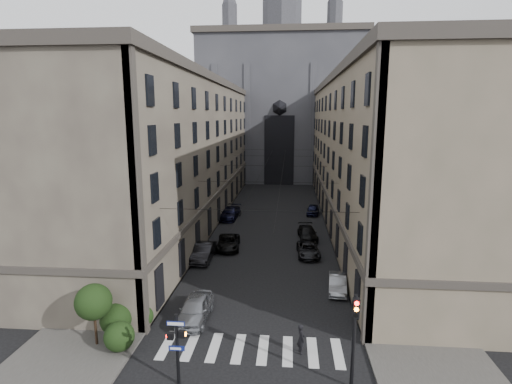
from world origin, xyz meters
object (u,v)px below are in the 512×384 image
(pedestrian_signal_left, at_px, (177,344))
(car_right_far, at_px, (313,210))
(car_left_far, at_px, (230,213))
(car_right_midnear, at_px, (308,250))
(car_left_midfar, at_px, (228,242))
(car_right_midfar, at_px, (308,233))
(gothic_tower, at_px, (281,98))
(traffic_light_right, at_px, (354,331))
(car_left_near, at_px, (195,309))
(pedestrian, at_px, (301,339))
(car_right_near, at_px, (337,283))
(car_left_midnear, at_px, (204,252))

(pedestrian_signal_left, distance_m, car_right_far, 38.84)
(car_left_far, height_order, car_right_midnear, car_left_far)
(car_left_midfar, relative_size, car_right_midfar, 1.03)
(gothic_tower, xyz_separation_m, car_right_far, (5.60, -35.73, -17.10))
(traffic_light_right, height_order, car_right_far, traffic_light_right)
(traffic_light_right, distance_m, car_right_midnear, 20.18)
(pedestrian_signal_left, bearing_deg, car_left_midfar, 91.79)
(gothic_tower, bearing_deg, car_right_midfar, -84.76)
(pedestrian_signal_left, relative_size, car_left_midfar, 0.80)
(pedestrian_signal_left, distance_m, car_left_far, 34.37)
(car_left_far, bearing_deg, car_right_midnear, -47.79)
(gothic_tower, relative_size, car_right_midnear, 12.40)
(traffic_light_right, relative_size, car_right_midfar, 1.07)
(car_right_far, bearing_deg, car_right_midnear, -87.39)
(car_left_near, bearing_deg, pedestrian, -23.57)
(gothic_tower, xyz_separation_m, pedestrian_signal_left, (-3.51, -73.46, -15.48))
(pedestrian_signal_left, height_order, traffic_light_right, traffic_light_right)
(car_right_near, xyz_separation_m, car_right_far, (-0.60, 25.49, 0.04))
(pedestrian_signal_left, height_order, car_left_midfar, pedestrian_signal_left)
(car_left_far, distance_m, car_right_midfar, 13.18)
(gothic_tower, xyz_separation_m, traffic_light_right, (5.60, -73.04, -14.51))
(pedestrian, bearing_deg, pedestrian_signal_left, 97.54)
(car_left_midnear, height_order, car_right_near, car_left_midnear)
(car_left_midfar, bearing_deg, car_right_near, -47.77)
(car_left_far, height_order, pedestrian, pedestrian)
(car_right_midnear, bearing_deg, car_left_midfar, 167.05)
(car_right_near, distance_m, car_right_midnear, 8.39)
(car_left_near, bearing_deg, car_right_midfar, 67.24)
(gothic_tower, xyz_separation_m, car_right_midnear, (4.20, -53.08, -17.15))
(car_left_near, height_order, car_right_midnear, car_left_near)
(gothic_tower, relative_size, pedestrian, 31.36)
(car_left_far, height_order, car_right_far, car_left_far)
(car_right_midfar, relative_size, pedestrian, 2.64)
(car_left_midfar, xyz_separation_m, pedestrian, (7.23, -18.51, 0.23))
(pedestrian_signal_left, height_order, car_left_far, pedestrian_signal_left)
(car_right_near, relative_size, pedestrian, 2.15)
(traffic_light_right, bearing_deg, pedestrian_signal_left, -177.36)
(traffic_light_right, height_order, car_right_near, traffic_light_right)
(car_left_midfar, xyz_separation_m, car_right_far, (9.80, 15.84, 0.00))
(car_left_midnear, distance_m, car_right_midfar, 12.96)
(pedestrian_signal_left, xyz_separation_m, pedestrian, (6.54, 3.37, -1.40))
(car_left_midnear, bearing_deg, traffic_light_right, -56.85)
(pedestrian_signal_left, relative_size, pedestrian, 2.16)
(car_right_midfar, bearing_deg, car_left_near, -119.28)
(pedestrian_signal_left, distance_m, car_left_midnear, 18.57)
(pedestrian_signal_left, bearing_deg, car_right_far, 76.42)
(car_right_near, bearing_deg, pedestrian, -104.54)
(pedestrian_signal_left, height_order, car_right_midfar, pedestrian_signal_left)
(gothic_tower, relative_size, car_left_midfar, 11.57)
(car_left_near, bearing_deg, car_right_far, 73.70)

